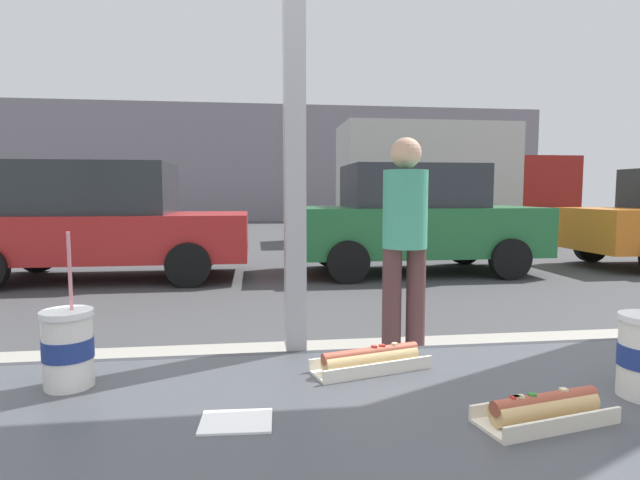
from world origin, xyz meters
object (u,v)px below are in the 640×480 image
box_truck (447,179)px  pedestrian (405,235)px  soda_cup_left (68,347)px  parked_car_red (102,221)px  hotdog_tray_near (371,360)px  hotdog_tray_far (545,409)px  parked_car_green (413,219)px

box_truck → pedestrian: size_ratio=3.98×
soda_cup_left → parked_car_red: 7.47m
parked_car_red → box_truck: box_truck is taller
soda_cup_left → hotdog_tray_near: (0.62, 0.01, -0.06)m
box_truck → pedestrian: bearing=-112.9°
hotdog_tray_near → soda_cup_left: bearing=-178.7°
parked_car_red → box_truck: size_ratio=0.67×
soda_cup_left → hotdog_tray_far: soda_cup_left is taller
parked_car_red → hotdog_tray_near: bearing=-70.4°
hotdog_tray_far → parked_car_green: bearing=73.9°
pedestrian → hotdog_tray_near: bearing=-108.4°
parked_car_red → parked_car_green: parked_car_red is taller
hotdog_tray_near → parked_car_green: bearing=71.6°
parked_car_red → hotdog_tray_far: bearing=-69.5°
parked_car_green → hotdog_tray_near: bearing=-108.4°
box_truck → soda_cup_left: bearing=-114.3°
parked_car_red → soda_cup_left: bearing=-74.9°
parked_car_red → pedestrian: (3.40, -4.69, 0.14)m
hotdog_tray_far → box_truck: size_ratio=0.04×
pedestrian → box_truck: bearing=67.1°
box_truck → pedestrian: box_truck is taller
soda_cup_left → parked_car_green: parked_car_green is taller
parked_car_green → pedestrian: bearing=-108.4°
soda_cup_left → pedestrian: 2.90m
hotdog_tray_near → pedestrian: 2.64m
hotdog_tray_far → box_truck: box_truck is taller
parked_car_green → box_truck: bearing=63.7°
soda_cup_left → parked_car_red: size_ratio=0.07×
hotdog_tray_far → pedestrian: pedestrian is taller
soda_cup_left → box_truck: (5.87, 13.00, 0.69)m
hotdog_tray_near → hotdog_tray_far: same height
soda_cup_left → hotdog_tray_near: soda_cup_left is taller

